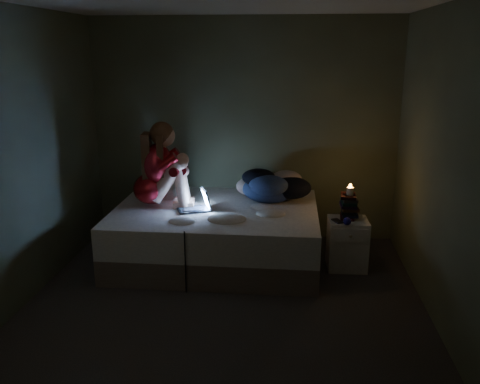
# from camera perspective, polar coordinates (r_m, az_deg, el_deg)

# --- Properties ---
(floor) EXTENTS (3.60, 3.80, 0.02)m
(floor) POSITION_cam_1_polar(r_m,az_deg,el_deg) (4.63, -1.89, -13.11)
(floor) COLOR black
(floor) RESTS_ON ground
(wall_back) EXTENTS (3.60, 0.02, 2.60)m
(wall_back) POSITION_cam_1_polar(r_m,az_deg,el_deg) (6.02, 0.39, 6.97)
(wall_back) COLOR #404533
(wall_back) RESTS_ON ground
(wall_front) EXTENTS (3.60, 0.02, 2.60)m
(wall_front) POSITION_cam_1_polar(r_m,az_deg,el_deg) (2.36, -8.31, -7.56)
(wall_front) COLOR #404533
(wall_front) RESTS_ON ground
(wall_left) EXTENTS (0.02, 3.80, 2.60)m
(wall_left) POSITION_cam_1_polar(r_m,az_deg,el_deg) (4.75, -24.29, 3.13)
(wall_left) COLOR #404533
(wall_left) RESTS_ON ground
(wall_right) EXTENTS (0.02, 3.80, 2.60)m
(wall_right) POSITION_cam_1_polar(r_m,az_deg,el_deg) (4.31, 22.57, 2.13)
(wall_right) COLOR #404533
(wall_right) RESTS_ON ground
(bed) EXTENTS (2.15, 1.61, 0.59)m
(bed) POSITION_cam_1_polar(r_m,az_deg,el_deg) (5.52, -2.66, -4.68)
(bed) COLOR #B2AFA8
(bed) RESTS_ON ground
(pillow) EXTENTS (0.40, 0.29, 0.12)m
(pillow) POSITION_cam_1_polar(r_m,az_deg,el_deg) (5.89, -9.15, 0.07)
(pillow) COLOR white
(pillow) RESTS_ON bed
(woman) EXTENTS (0.61, 0.44, 0.92)m
(woman) POSITION_cam_1_polar(r_m,az_deg,el_deg) (5.43, -10.16, 3.07)
(woman) COLOR maroon
(woman) RESTS_ON bed
(laptop) EXTENTS (0.40, 0.35, 0.24)m
(laptop) POSITION_cam_1_polar(r_m,az_deg,el_deg) (5.30, -5.33, -0.87)
(laptop) COLOR black
(laptop) RESTS_ON bed
(clothes_pile) EXTENTS (0.74, 0.65, 0.37)m
(clothes_pile) POSITION_cam_1_polar(r_m,az_deg,el_deg) (5.64, 3.27, 0.91)
(clothes_pile) COLOR navy
(clothes_pile) RESTS_ON bed
(nightstand) EXTENTS (0.41, 0.37, 0.53)m
(nightstand) POSITION_cam_1_polar(r_m,az_deg,el_deg) (5.43, 12.00, -5.74)
(nightstand) COLOR silver
(nightstand) RESTS_ON ground
(book_stack) EXTENTS (0.19, 0.25, 0.22)m
(book_stack) POSITION_cam_1_polar(r_m,az_deg,el_deg) (5.36, 12.21, -1.76)
(book_stack) COLOR black
(book_stack) RESTS_ON nightstand
(candle) EXTENTS (0.07, 0.07, 0.08)m
(candle) POSITION_cam_1_polar(r_m,az_deg,el_deg) (5.32, 12.30, -0.23)
(candle) COLOR beige
(candle) RESTS_ON book_stack
(phone) EXTENTS (0.12, 0.16, 0.01)m
(phone) POSITION_cam_1_polar(r_m,az_deg,el_deg) (5.26, 10.92, -3.22)
(phone) COLOR black
(phone) RESTS_ON nightstand
(blue_orb) EXTENTS (0.08, 0.08, 0.08)m
(blue_orb) POSITION_cam_1_polar(r_m,az_deg,el_deg) (5.16, 11.93, -3.25)
(blue_orb) COLOR navy
(blue_orb) RESTS_ON nightstand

